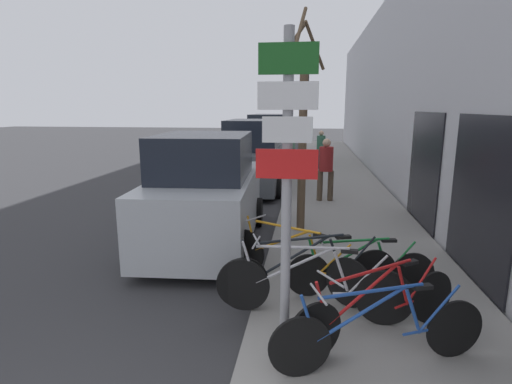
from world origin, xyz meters
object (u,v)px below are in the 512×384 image
Objects in this scene: parked_car_0 at (206,195)px; pedestrian_far at (321,147)px; bicycle_0 at (381,332)px; traffic_light at (307,101)px; parked_car_1 at (254,158)px; signpost at (287,182)px; bicycle_3 at (309,274)px; parked_car_2 at (271,142)px; bicycle_5 at (293,261)px; bicycle_4 at (361,271)px; pedestrian_near at (326,165)px; bicycle_2 at (311,287)px; bicycle_1 at (379,308)px; street_tree at (302,136)px.

pedestrian_far is at bearing 72.03° from parked_car_0.
traffic_light is at bearing -15.39° from bicycle_0.
signpost is at bearing -79.85° from parked_car_1.
traffic_light is (-0.25, 16.67, 2.48)m from bicycle_3.
bicycle_5 is at bearing -79.17° from parked_car_2.
bicycle_4 is 1.18× the size of pedestrian_near.
pedestrian_near is 0.39× the size of traffic_light.
signpost is at bearing 151.44° from bicycle_3.
bicycle_4 is 5.84m from pedestrian_near.
bicycle_3 is 0.77m from bicycle_4.
bicycle_0 is 15.57m from parked_car_2.
bicycle_2 is at bearing -89.07° from traffic_light.
traffic_light is (-0.28, 17.07, 2.48)m from bicycle_2.
bicycle_3 is 12.09m from pedestrian_far.
parked_car_2 is 8.30m from pedestrian_near.
bicycle_1 is 0.44× the size of traffic_light.
pedestrian_near is at bearing -20.95° from bicycle_3.
signpost is 9.61m from parked_car_1.
parked_car_2 reaches higher than bicycle_5.
parked_car_2 is (0.16, 11.56, 0.06)m from parked_car_0.
parked_car_0 reaches higher than bicycle_0.
signpost is 1.72m from bicycle_2.
parked_car_2 is 11.00m from street_tree.
bicycle_0 reaches higher than bicycle_4.
parked_car_0 is 14.43m from traffic_light.
bicycle_1 is 0.81× the size of bicycle_2.
bicycle_0 is 1.46m from bicycle_3.
pedestrian_near is (0.68, 7.34, -0.87)m from signpost.
bicycle_5 is at bearing 89.35° from signpost.
bicycle_3 is 0.55× the size of parked_car_0.
bicycle_3 reaches higher than bicycle_1.
traffic_light reaches higher than street_tree.
traffic_light reaches higher than bicycle_2.
bicycle_4 is 0.43× the size of parked_car_2.
bicycle_0 is at bearing -1.77° from signpost.
parked_car_0 is at bearing -91.45° from parked_car_1.
bicycle_1 is 0.84m from bicycle_2.
bicycle_2 is 6.53m from pedestrian_near.
pedestrian_far reaches higher than bicycle_3.
bicycle_2 is at bearing -57.68° from parked_car_0.
bicycle_4 is (0.68, 0.70, -0.04)m from bicycle_2.
bicycle_5 is (0.02, 1.71, -1.48)m from signpost.
parked_car_2 reaches higher than parked_car_0.
pedestrian_near reaches higher than bicycle_2.
signpost is 0.73× the size of traffic_light.
bicycle_2 is at bearing -77.11° from parked_car_1.
bicycle_2 reaches higher than bicycle_0.
traffic_light reaches higher than parked_car_2.
traffic_light is at bearing 34.33° from bicycle_5.
street_tree is (-0.20, 3.24, 1.61)m from bicycle_3.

